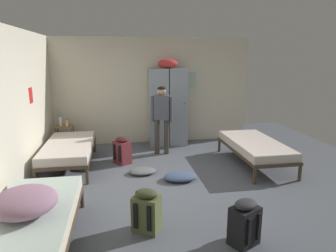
# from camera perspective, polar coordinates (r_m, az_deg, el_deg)

# --- Properties ---
(ground_plane) EXTENTS (8.52, 8.52, 0.00)m
(ground_plane) POSITION_cam_1_polar(r_m,az_deg,el_deg) (5.33, 0.48, -10.66)
(ground_plane) COLOR #565B66
(room_backdrop) EXTENTS (4.87, 5.39, 2.58)m
(room_backdrop) POSITION_cam_1_polar(r_m,az_deg,el_deg) (6.17, -13.21, 4.74)
(room_backdrop) COLOR beige
(room_backdrop) RESTS_ON ground_plane
(locker_bank) EXTENTS (0.90, 0.55, 2.07)m
(locker_bank) POSITION_cam_1_polar(r_m,az_deg,el_deg) (7.38, -0.07, 3.88)
(locker_bank) COLOR #8C99A3
(locker_bank) RESTS_ON ground_plane
(shelf_unit) EXTENTS (0.38, 0.30, 0.57)m
(shelf_unit) POSITION_cam_1_polar(r_m,az_deg,el_deg) (7.40, -18.73, -1.73)
(shelf_unit) COLOR brown
(shelf_unit) RESTS_ON ground_plane
(bed_left_front) EXTENTS (0.90, 1.90, 0.49)m
(bed_left_front) POSITION_cam_1_polar(r_m,az_deg,el_deg) (3.83, -24.01, -15.48)
(bed_left_front) COLOR #473828
(bed_left_front) RESTS_ON ground_plane
(bed_left_rear) EXTENTS (0.90, 1.90, 0.49)m
(bed_left_rear) POSITION_cam_1_polar(r_m,az_deg,el_deg) (6.26, -18.10, -3.98)
(bed_left_rear) COLOR #473828
(bed_left_rear) RESTS_ON ground_plane
(bed_right) EXTENTS (0.90, 1.90, 0.49)m
(bed_right) POSITION_cam_1_polar(r_m,az_deg,el_deg) (6.33, 15.95, -3.64)
(bed_right) COLOR #473828
(bed_right) RESTS_ON ground_plane
(bedding_heap) EXTENTS (0.68, 0.69, 0.28)m
(bedding_heap) POSITION_cam_1_polar(r_m,az_deg,el_deg) (3.65, -25.25, -12.69)
(bedding_heap) COLOR gray
(bedding_heap) RESTS_ON bed_left_front
(person_traveler) EXTENTS (0.47, 0.26, 1.50)m
(person_traveler) POSITION_cam_1_polar(r_m,az_deg,el_deg) (6.64, -1.18, 2.31)
(person_traveler) COLOR #3D3833
(person_traveler) RESTS_ON ground_plane
(water_bottle) EXTENTS (0.06, 0.06, 0.25)m
(water_bottle) POSITION_cam_1_polar(r_m,az_deg,el_deg) (7.36, -19.50, 0.85)
(water_bottle) COLOR white
(water_bottle) RESTS_ON shelf_unit
(lotion_bottle) EXTENTS (0.05, 0.05, 0.17)m
(lotion_bottle) POSITION_cam_1_polar(r_m,az_deg,el_deg) (7.28, -18.40, 0.51)
(lotion_bottle) COLOR beige
(lotion_bottle) RESTS_ON shelf_unit
(backpack_olive) EXTENTS (0.40, 0.41, 0.55)m
(backpack_olive) POSITION_cam_1_polar(r_m,az_deg,el_deg) (3.92, -3.96, -15.62)
(backpack_olive) COLOR #566038
(backpack_olive) RESTS_ON ground_plane
(backpack_maroon) EXTENTS (0.42, 0.41, 0.55)m
(backpack_maroon) POSITION_cam_1_polar(r_m,az_deg,el_deg) (6.25, -8.49, -4.62)
(backpack_maroon) COLOR maroon
(backpack_maroon) RESTS_ON ground_plane
(backpack_black) EXTENTS (0.40, 0.41, 0.55)m
(backpack_black) POSITION_cam_1_polar(r_m,az_deg,el_deg) (3.77, 14.00, -17.21)
(backpack_black) COLOR black
(backpack_black) RESTS_ON ground_plane
(clothes_pile_denim) EXTENTS (0.58, 0.42, 0.13)m
(clothes_pile_denim) POSITION_cam_1_polar(r_m,az_deg,el_deg) (5.43, 2.29, -9.42)
(clothes_pile_denim) COLOR #42567A
(clothes_pile_denim) RESTS_ON ground_plane
(clothes_pile_grey) EXTENTS (0.49, 0.37, 0.10)m
(clothes_pile_grey) POSITION_cam_1_polar(r_m,az_deg,el_deg) (5.74, -4.80, -8.40)
(clothes_pile_grey) COLOR slate
(clothes_pile_grey) RESTS_ON ground_plane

